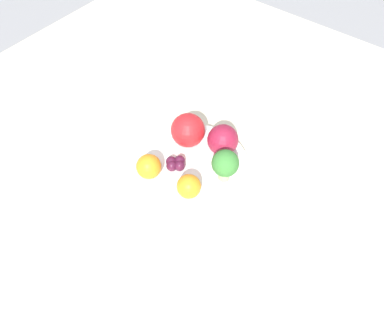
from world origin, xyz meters
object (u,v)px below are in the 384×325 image
(apple_green, at_px, (223,140))
(orange_front, at_px, (189,186))
(broccoli, at_px, (225,164))
(grape_cluster, at_px, (176,163))
(apple_red, at_px, (188,130))
(bowl, at_px, (192,172))
(orange_back, at_px, (149,166))

(apple_green, relative_size, orange_front, 1.37)
(broccoli, bearing_deg, orange_front, -23.83)
(apple_green, bearing_deg, grape_cluster, -27.29)
(apple_red, bearing_deg, bowl, 45.06)
(apple_red, bearing_deg, grape_cluster, 17.78)
(bowl, bearing_deg, apple_green, 161.85)
(orange_back, bearing_deg, bowl, 141.18)
(bowl, height_order, grape_cluster, grape_cluster)
(broccoli, height_order, orange_front, broccoli)
(apple_red, bearing_deg, orange_front, 38.87)
(grape_cluster, bearing_deg, orange_front, 60.89)
(orange_front, distance_m, orange_back, 0.08)
(bowl, bearing_deg, orange_back, -38.82)
(orange_front, bearing_deg, grape_cluster, -119.11)
(bowl, bearing_deg, grape_cluster, -48.56)
(orange_front, relative_size, orange_back, 0.94)
(apple_red, relative_size, grape_cluster, 1.70)
(bowl, distance_m, orange_back, 0.08)
(broccoli, height_order, apple_red, same)
(apple_red, distance_m, apple_green, 0.06)
(apple_red, relative_size, orange_front, 1.53)
(orange_back, distance_m, grape_cluster, 0.05)
(orange_front, bearing_deg, apple_green, -174.59)
(bowl, height_order, apple_green, apple_green)
(apple_red, xyz_separation_m, apple_green, (-0.02, 0.06, -0.00))
(apple_red, bearing_deg, apple_green, 109.65)
(apple_green, xyz_separation_m, grape_cluster, (0.08, -0.04, -0.02))
(broccoli, bearing_deg, apple_green, -142.01)
(broccoli, xyz_separation_m, grape_cluster, (0.03, -0.08, -0.03))
(apple_red, height_order, apple_green, apple_red)
(orange_back, bearing_deg, apple_red, 176.25)
(broccoli, distance_m, apple_green, 0.06)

